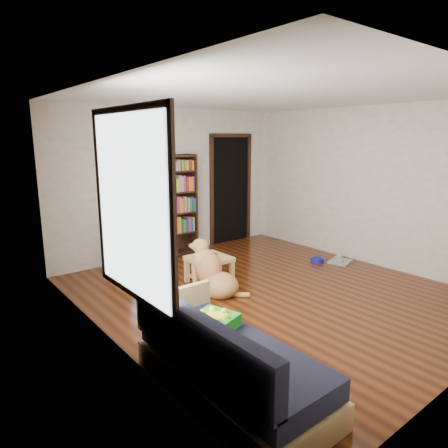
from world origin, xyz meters
TOP-DOWN VIEW (x-y plane):
  - ground at (0.00, 0.00)m, footprint 5.00×5.00m
  - ceiling at (0.00, 0.00)m, footprint 5.00×5.00m
  - wall_back at (0.00, 2.50)m, footprint 4.50×0.00m
  - wall_left at (-2.25, 0.00)m, footprint 0.00×5.00m
  - wall_right at (2.25, 0.00)m, footprint 0.00×5.00m
  - green_cushion at (-1.75, -1.06)m, footprint 0.45×0.45m
  - laptop at (-0.44, 0.75)m, footprint 0.30×0.20m
  - dog_bowl at (1.60, 0.44)m, footprint 0.22×0.22m
  - grey_rag at (1.90, 0.19)m, footprint 0.48×0.42m
  - window at (-2.23, -0.50)m, footprint 0.03×1.46m
  - doorway at (1.35, 2.48)m, footprint 1.03×0.05m
  - tv_stand at (-0.90, 2.25)m, footprint 0.90×0.45m
  - crt_tv at (-0.90, 2.27)m, footprint 0.55×0.52m
  - bookshelf at (0.05, 2.34)m, footprint 0.60×0.30m
  - sofa at (-1.87, -1.38)m, footprint 0.80×1.80m
  - coffee_table at (-0.44, 0.78)m, footprint 0.55×0.55m
  - dog at (-0.65, 0.44)m, footprint 0.59×0.87m

SIDE VIEW (x-z plane):
  - ground at x=0.00m, z-range 0.00..0.00m
  - grey_rag at x=1.90m, z-range 0.00..0.03m
  - dog_bowl at x=1.60m, z-range 0.00..0.08m
  - sofa at x=-1.87m, z-range -0.14..0.66m
  - tv_stand at x=-0.90m, z-range 0.02..0.52m
  - coffee_table at x=-0.44m, z-range 0.08..0.48m
  - dog at x=-0.65m, z-range -0.10..0.67m
  - laptop at x=-0.44m, z-range 0.40..0.42m
  - green_cushion at x=-1.75m, z-range 0.42..0.54m
  - crt_tv at x=-0.90m, z-range 0.45..1.03m
  - bookshelf at x=0.05m, z-range 0.10..1.90m
  - doorway at x=1.35m, z-range 0.03..2.21m
  - wall_back at x=0.00m, z-range -0.95..3.55m
  - wall_left at x=-2.25m, z-range -1.20..3.80m
  - wall_right at x=2.25m, z-range -1.20..3.80m
  - window at x=-2.23m, z-range 0.65..2.35m
  - ceiling at x=0.00m, z-range 2.60..2.60m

